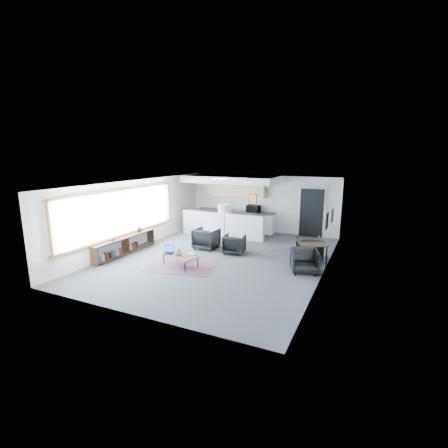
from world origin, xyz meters
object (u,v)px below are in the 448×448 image
at_px(laptop, 169,251).
at_px(book_stack, 192,255).
at_px(dining_chair_far, 309,249).
at_px(ceramic_pot, 178,252).
at_px(dining_chair_near, 304,262).
at_px(microwave, 253,208).
at_px(floor_lamp, 225,210).
at_px(armchair_left, 206,238).
at_px(coffee_table, 180,256).
at_px(armchair_right, 234,243).
at_px(dining_table, 312,244).

height_order(laptop, book_stack, laptop).
bearing_deg(dining_chair_far, laptop, 11.16).
bearing_deg(ceramic_pot, laptop, 168.22).
relative_size(dining_chair_near, microwave, 1.17).
xyz_separation_m(book_stack, floor_lamp, (-0.00, 2.48, 1.06)).
xyz_separation_m(armchair_left, dining_chair_near, (3.91, -1.00, -0.09)).
bearing_deg(book_stack, ceramic_pot, -164.14).
relative_size(coffee_table, ceramic_pot, 5.40).
distance_m(armchair_right, dining_chair_far, 2.64).
bearing_deg(ceramic_pot, microwave, 84.65).
bearing_deg(microwave, laptop, -95.21).
distance_m(dining_table, dining_chair_far, 0.60).
xyz_separation_m(coffee_table, ceramic_pot, (-0.05, -0.03, 0.15)).
distance_m(floor_lamp, dining_table, 3.52).
distance_m(coffee_table, laptop, 0.49).
distance_m(armchair_right, microwave, 3.54).
relative_size(ceramic_pot, dining_chair_near, 0.35).
bearing_deg(laptop, ceramic_pot, -27.86).
height_order(coffee_table, book_stack, book_stack).
height_order(ceramic_pot, armchair_left, armchair_left).
relative_size(laptop, dining_table, 0.36).
xyz_separation_m(ceramic_pot, dining_chair_far, (3.64, 2.58, -0.13)).
height_order(laptop, ceramic_pot, laptop).
bearing_deg(coffee_table, ceramic_pot, -130.26).
height_order(floor_lamp, microwave, floor_lamp).
distance_m(dining_table, dining_chair_near, 0.96).
xyz_separation_m(dining_table, dining_chair_near, (-0.04, -0.91, -0.32)).
relative_size(coffee_table, microwave, 2.20).
height_order(armchair_left, floor_lamp, floor_lamp).
bearing_deg(dining_chair_near, floor_lamp, 137.30).
height_order(dining_table, microwave, microwave).
bearing_deg(coffee_table, floor_lamp, 99.53).
height_order(book_stack, microwave, microwave).
relative_size(floor_lamp, dining_chair_far, 2.36).
relative_size(armchair_left, armchair_right, 1.15).
distance_m(armchair_right, dining_table, 2.77).
bearing_deg(floor_lamp, dining_chair_far, -0.32).
bearing_deg(microwave, floor_lamp, -87.31).
height_order(coffee_table, dining_table, dining_table).
bearing_deg(dining_table, floor_lamp, 171.54).
distance_m(coffee_table, dining_chair_far, 4.40).
bearing_deg(coffee_table, dining_chair_near, 34.89).
xyz_separation_m(floor_lamp, dining_chair_near, (3.35, -1.41, -1.13)).
bearing_deg(laptop, dining_table, 9.28).
bearing_deg(coffee_table, microwave, 102.83).
relative_size(dining_table, dining_chair_far, 1.59).
relative_size(dining_chair_far, microwave, 1.24).
bearing_deg(coffee_table, armchair_left, 113.04).
bearing_deg(dining_chair_near, laptop, 174.86).
bearing_deg(microwave, dining_chair_near, -48.44).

